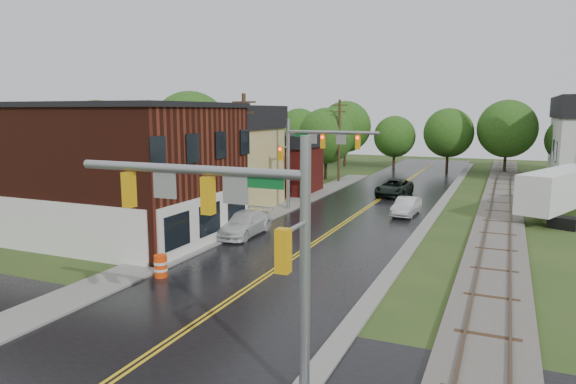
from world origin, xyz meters
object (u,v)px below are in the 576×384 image
Objects in this scene: traffic_signal_near at (232,217)px; suv_dark at (394,188)px; utility_pole_c at (339,139)px; tree_left_c at (265,142)px; tree_left_b at (191,133)px; semi_trailer at (561,189)px; tree_left_e at (327,137)px; construction_barrel at (161,266)px; traffic_signal_far at (314,148)px; utility_pole_b at (244,155)px; brick_building at (112,170)px; tree_left_a at (100,145)px; sedan_silver at (406,207)px; pickup_white at (244,224)px.

traffic_signal_near reaches higher than suv_dark.
utility_pole_c is 8.16m from tree_left_c.
tree_left_b reaches higher than semi_trailer.
tree_left_e is 1.49× the size of suv_dark.
tree_left_c is 1.39× the size of suv_dark.
tree_left_e is at bearing 105.68° from traffic_signal_near.
tree_left_e reaches higher than construction_barrel.
semi_trailer is (17.45, 5.18, -2.85)m from traffic_signal_far.
utility_pole_b is at bearing -68.51° from tree_left_c.
suv_dark is 0.50× the size of semi_trailer.
utility_pole_c is at bearing 78.91° from brick_building.
tree_left_e is 37.24m from construction_barrel.
tree_left_b is at bearing 78.69° from tree_left_a.
sedan_silver is (15.98, 13.35, -3.47)m from brick_building.
traffic_signal_far is 1.78× the size of sedan_silver.
brick_building reaches higher than traffic_signal_far.
tree_left_b reaches higher than construction_barrel.
traffic_signal_far is 11.66m from suv_dark.
tree_left_b is (-14.38, 4.90, 0.74)m from traffic_signal_far.
tree_left_e is (-2.05, 1.90, 0.09)m from utility_pole_c.
tree_left_e is at bearing 105.89° from traffic_signal_far.
sedan_silver is at bearing -9.43° from tree_left_b.
traffic_signal_near reaches higher than construction_barrel.
utility_pole_b is 13.69m from construction_barrel.
suv_dark is at bearing 110.79° from sedan_silver.
utility_pole_b is (-10.27, 20.00, -0.25)m from traffic_signal_near.
tree_left_c is 0.94× the size of tree_left_e.
utility_pole_c is (0.00, 22.00, 0.00)m from utility_pole_b.
construction_barrel is at bearing -88.32° from pickup_white.
brick_building is at bearing -43.13° from tree_left_a.
brick_building is at bearing -117.45° from suv_dark.
tree_left_b is 9.03m from tree_left_c.
utility_pole_c is 11.07m from suv_dark.
utility_pole_b is (-3.33, -5.00, -0.25)m from traffic_signal_far.
tree_left_c reaches higher than semi_trailer.
tree_left_c reaches higher than traffic_signal_far.
utility_pole_c reaches higher than pickup_white.
tree_left_a is at bearing -162.70° from traffic_signal_far.
tree_left_a is 0.79× the size of semi_trailer.
utility_pole_b reaches higher than sedan_silver.
suv_dark is at bearing -42.67° from utility_pole_c.
sedan_silver is at bearing -33.64° from tree_left_c.
suv_dark is at bearing 159.93° from semi_trailer.
utility_pole_b is 22.00m from utility_pole_c.
brick_building is 1.65× the size of tree_left_a.
tree_left_c is 0.70× the size of semi_trailer.
tree_left_b reaches higher than tree_left_c.
pickup_white is (4.05, -27.84, -4.08)m from tree_left_e.
utility_pole_c reaches higher than tree_left_e.
tree_left_e reaches higher than semi_trailer.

